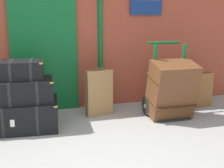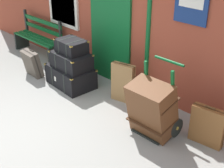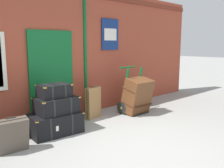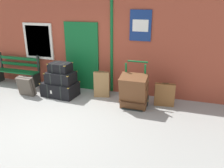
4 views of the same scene
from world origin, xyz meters
name	(u,v)px [view 1 (image 1 of 4)]	position (x,y,z in m)	size (l,w,h in m)	color
brick_facade	(52,17)	(-0.01, 2.60, 1.60)	(10.40, 0.35, 3.20)	#9E422D
steamer_trunk_base	(23,115)	(-0.57, 1.65, 0.21)	(1.06, 0.73, 0.43)	black
steamer_trunk_middle	(24,90)	(-0.52, 1.65, 0.58)	(0.83, 0.58, 0.33)	black
steamer_trunk_top	(22,70)	(-0.53, 1.69, 0.87)	(0.63, 0.48, 0.27)	black
porters_trolley	(166,99)	(1.71, 1.64, 0.27)	(0.71, 0.56, 1.21)	black
large_brown_trunk	(172,90)	(1.71, 1.47, 0.48)	(0.70, 0.62, 0.96)	brown
suitcase_oxblood	(99,93)	(0.64, 1.95, 0.38)	(0.47, 0.24, 0.80)	olive
suitcase_slate	(198,90)	(2.47, 1.90, 0.31)	(0.54, 0.21, 0.66)	brown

